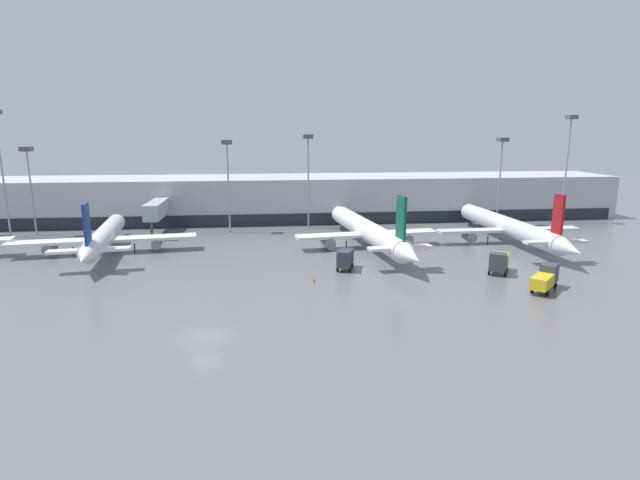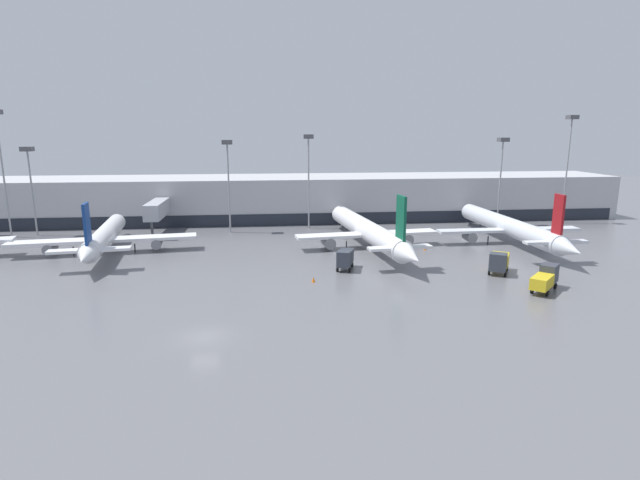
% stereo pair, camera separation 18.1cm
% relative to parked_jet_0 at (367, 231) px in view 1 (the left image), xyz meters
% --- Properties ---
extents(ground_plane, '(320.00, 320.00, 0.00)m').
position_rel_parked_jet_0_xyz_m(ground_plane, '(-21.96, -33.67, -2.74)').
color(ground_plane, slate).
extents(terminal_building, '(160.00, 27.44, 9.00)m').
position_rel_parked_jet_0_xyz_m(terminal_building, '(-22.01, 28.27, 1.76)').
color(terminal_building, '#B2B2B7').
rests_on(terminal_building, ground_plane).
extents(parked_jet_0, '(23.33, 40.23, 10.10)m').
position_rel_parked_jet_0_xyz_m(parked_jet_0, '(0.00, 0.00, 0.00)').
color(parked_jet_0, white).
rests_on(parked_jet_0, ground_plane).
extents(parked_jet_1, '(27.45, 31.44, 9.19)m').
position_rel_parked_jet_0_xyz_m(parked_jet_1, '(-40.73, 0.19, -0.14)').
color(parked_jet_1, white).
rests_on(parked_jet_1, ground_plane).
extents(parked_jet_2, '(24.29, 38.48, 9.83)m').
position_rel_parked_jet_0_xyz_m(parked_jet_2, '(24.13, 0.71, 0.01)').
color(parked_jet_2, silver).
rests_on(parked_jet_2, ground_plane).
extents(service_truck_0, '(4.32, 5.26, 2.96)m').
position_rel_parked_jet_0_xyz_m(service_truck_0, '(14.26, -16.52, -1.11)').
color(service_truck_0, gold).
rests_on(service_truck_0, ground_plane).
extents(service_truck_1, '(5.30, 5.33, 2.88)m').
position_rel_parked_jet_0_xyz_m(service_truck_1, '(16.26, -24.26, -1.19)').
color(service_truck_1, gold).
rests_on(service_truck_1, ground_plane).
extents(service_truck_2, '(2.96, 4.52, 2.81)m').
position_rel_parked_jet_0_xyz_m(service_truck_2, '(-5.61, -12.60, -1.11)').
color(service_truck_2, '#2D333D').
rests_on(service_truck_2, ground_plane).
extents(traffic_cone_0, '(0.47, 0.47, 0.74)m').
position_rel_parked_jet_0_xyz_m(traffic_cone_0, '(8.69, -2.82, -2.37)').
color(traffic_cone_0, orange).
rests_on(traffic_cone_0, ground_plane).
extents(traffic_cone_1, '(0.50, 0.50, 0.74)m').
position_rel_parked_jet_0_xyz_m(traffic_cone_1, '(15.27, -13.89, -2.37)').
color(traffic_cone_1, orange).
rests_on(traffic_cone_1, ground_plane).
extents(traffic_cone_3, '(0.43, 0.43, 0.67)m').
position_rel_parked_jet_0_xyz_m(traffic_cone_3, '(-10.42, -17.98, -2.40)').
color(traffic_cone_3, orange).
rests_on(traffic_cone_3, ground_plane).
extents(apron_light_mast_0, '(1.80, 1.80, 16.82)m').
position_rel_parked_jet_0_xyz_m(apron_light_mast_0, '(-22.75, 14.74, 10.67)').
color(apron_light_mast_0, gray).
rests_on(apron_light_mast_0, ground_plane).
extents(apron_light_mast_1, '(1.80, 1.80, 17.14)m').
position_rel_parked_jet_0_xyz_m(apron_light_mast_1, '(29.72, 16.49, 10.90)').
color(apron_light_mast_1, gray).
rests_on(apron_light_mast_1, ground_plane).
extents(apron_light_mast_2, '(1.80, 1.80, 21.42)m').
position_rel_parked_jet_0_xyz_m(apron_light_mast_2, '(43.88, 17.27, 13.81)').
color(apron_light_mast_2, gray).
rests_on(apron_light_mast_2, ground_plane).
extents(apron_light_mast_5, '(1.80, 1.80, 15.72)m').
position_rel_parked_jet_0_xyz_m(apron_light_mast_5, '(-57.09, 15.64, 9.90)').
color(apron_light_mast_5, gray).
rests_on(apron_light_mast_5, ground_plane).
extents(apron_light_mast_6, '(1.80, 1.80, 17.76)m').
position_rel_parked_jet_0_xyz_m(apron_light_mast_6, '(-7.95, 17.32, 11.33)').
color(apron_light_mast_6, gray).
rests_on(apron_light_mast_6, ground_plane).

